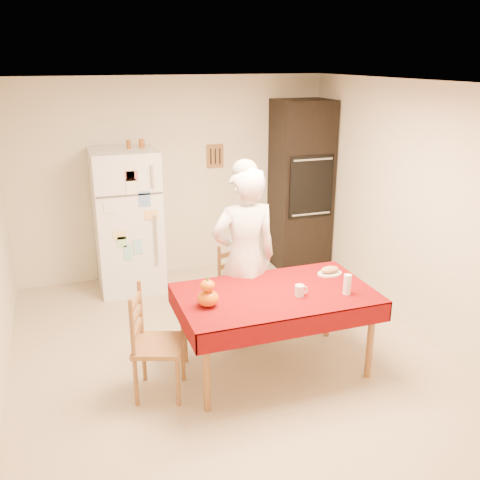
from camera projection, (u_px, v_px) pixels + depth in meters
name	position (u px, v px, depth m)	size (l,w,h in m)	color
floor	(229.00, 352.00, 5.16)	(4.50, 4.50, 0.00)	tan
room_shell	(227.00, 188.00, 4.63)	(4.02, 4.52, 2.51)	beige
refrigerator	(128.00, 221.00, 6.36)	(0.75, 0.74, 1.70)	white
oven_cabinet	(301.00, 185.00, 7.03)	(0.70, 0.62, 2.20)	black
dining_table	(275.00, 299.00, 4.67)	(1.70, 1.00, 0.76)	brown
chair_far	(240.00, 286.00, 5.39)	(0.53, 0.51, 0.95)	brown
chair_left	(151.00, 339.00, 4.38)	(0.52, 0.53, 0.95)	brown
seated_woman	(245.00, 259.00, 5.05)	(0.65, 0.43, 1.78)	silver
coffee_mug	(299.00, 291.00, 4.55)	(0.08, 0.08, 0.10)	white
pumpkin_lower	(208.00, 298.00, 4.37)	(0.18, 0.18, 0.13)	#D25504
pumpkin_upper	(208.00, 286.00, 4.33)	(0.12, 0.12, 0.09)	#DF5905
wine_glass	(347.00, 284.00, 4.59)	(0.07, 0.07, 0.18)	white
bread_plate	(330.00, 274.00, 5.02)	(0.24, 0.24, 0.02)	silver
bread_loaf	(330.00, 270.00, 5.01)	(0.18, 0.10, 0.06)	#A67751
spice_jar_left	(129.00, 144.00, 6.14)	(0.05, 0.05, 0.10)	brown
spice_jar_mid	(141.00, 144.00, 6.18)	(0.05, 0.05, 0.10)	brown
spice_jar_right	(143.00, 144.00, 6.19)	(0.05, 0.05, 0.10)	#91501A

